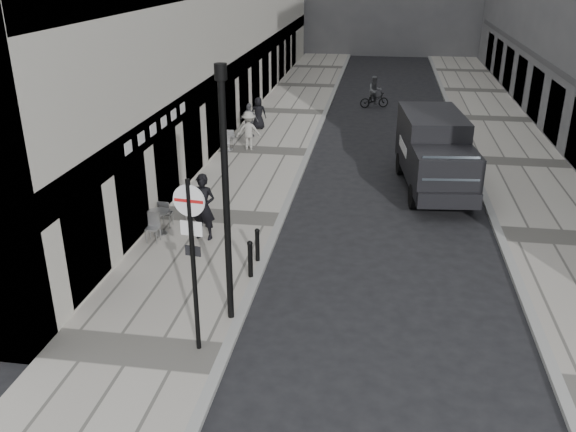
% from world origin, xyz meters
% --- Properties ---
extents(sidewalk, '(4.00, 60.00, 0.12)m').
position_xyz_m(sidewalk, '(-2.00, 18.00, 0.06)').
color(sidewalk, '#AAA499').
rests_on(sidewalk, ground).
extents(far_sidewalk, '(4.00, 60.00, 0.12)m').
position_xyz_m(far_sidewalk, '(9.00, 18.00, 0.06)').
color(far_sidewalk, '#AAA499').
rests_on(far_sidewalk, ground).
extents(walking_man, '(0.81, 0.59, 2.06)m').
position_xyz_m(walking_man, '(-2.05, 8.59, 1.15)').
color(walking_man, black).
rests_on(walking_man, sidewalk).
extents(sign_post, '(0.68, 0.14, 3.97)m').
position_xyz_m(sign_post, '(-0.60, 3.00, 2.66)').
color(sign_post, black).
rests_on(sign_post, sidewalk).
extents(lamppost, '(0.27, 0.27, 6.00)m').
position_xyz_m(lamppost, '(-0.20, 4.35, 3.46)').
color(lamppost, black).
rests_on(lamppost, sidewalk).
extents(bollard_near, '(0.12, 0.12, 0.93)m').
position_xyz_m(bollard_near, '(-0.15, 7.35, 0.58)').
color(bollard_near, black).
rests_on(bollard_near, sidewalk).
extents(bollard_far, '(0.13, 0.13, 0.99)m').
position_xyz_m(bollard_far, '(-0.15, 6.39, 0.62)').
color(bollard_far, black).
rests_on(bollard_far, sidewalk).
extents(panel_van, '(2.77, 6.01, 2.74)m').
position_xyz_m(panel_van, '(5.12, 14.45, 1.54)').
color(panel_van, black).
rests_on(panel_van, ground).
extents(cyclist, '(1.80, 1.11, 1.83)m').
position_xyz_m(cyclist, '(2.66, 27.75, 0.71)').
color(cyclist, black).
rests_on(cyclist, ground).
extents(pedestrian_a, '(1.03, 0.68, 1.64)m').
position_xyz_m(pedestrian_a, '(-3.10, 20.05, 0.94)').
color(pedestrian_a, '#55555A').
rests_on(pedestrian_a, sidewalk).
extents(pedestrian_b, '(1.15, 0.69, 1.73)m').
position_xyz_m(pedestrian_b, '(-2.69, 18.01, 0.98)').
color(pedestrian_b, '#9E9B92').
rests_on(pedestrian_b, sidewalk).
extents(pedestrian_c, '(0.87, 0.66, 1.59)m').
position_xyz_m(pedestrian_c, '(-2.97, 21.60, 0.92)').
color(pedestrian_c, black).
rests_on(pedestrian_c, sidewalk).
extents(cafe_table_near, '(0.66, 1.49, 0.85)m').
position_xyz_m(cafe_table_near, '(-2.80, 10.26, 0.55)').
color(cafe_table_near, '#B3B2B5').
rests_on(cafe_table_near, sidewalk).
extents(cafe_table_mid, '(0.70, 1.57, 0.90)m').
position_xyz_m(cafe_table_mid, '(-3.53, 8.68, 0.57)').
color(cafe_table_mid, '#A3A3A5').
rests_on(cafe_table_mid, sidewalk).
extents(cafe_table_far, '(0.62, 1.41, 0.80)m').
position_xyz_m(cafe_table_far, '(-3.60, 17.84, 0.53)').
color(cafe_table_far, silver).
rests_on(cafe_table_far, sidewalk).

